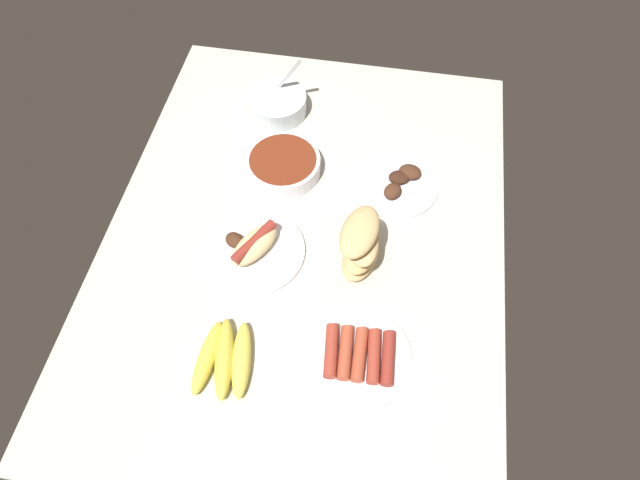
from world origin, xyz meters
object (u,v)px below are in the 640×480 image
(bowl_chili, at_px, (283,165))
(plate_grilled_meat, at_px, (397,183))
(bread_stack, at_px, (361,244))
(plate_sausages, at_px, (359,356))
(plate_hotdog_assembled, at_px, (254,248))
(bowl_coleslaw, at_px, (277,103))
(banana_bunch, at_px, (225,358))

(bowl_chili, relative_size, plate_grilled_meat, 0.87)
(bowl_chili, distance_m, bread_stack, 0.32)
(plate_sausages, distance_m, plate_hotdog_assembled, 0.33)
(bowl_chili, relative_size, plate_sausages, 0.85)
(bread_stack, bearing_deg, bowl_coleslaw, 33.06)
(bowl_chili, relative_size, bread_stack, 1.16)
(plate_grilled_meat, height_order, plate_sausages, plate_grilled_meat)
(banana_bunch, relative_size, bowl_coleslaw, 1.11)
(banana_bunch, height_order, plate_hotdog_assembled, plate_hotdog_assembled)
(bread_stack, xyz_separation_m, plate_grilled_meat, (0.23, -0.06, -0.06))
(bowl_chili, bearing_deg, plate_grilled_meat, -89.32)
(plate_hotdog_assembled, bearing_deg, bowl_chili, -3.69)
(bowl_chili, relative_size, bowl_coleslaw, 1.16)
(bread_stack, bearing_deg, banana_bunch, 140.07)
(plate_grilled_meat, relative_size, plate_hotdog_assembled, 0.95)
(bowl_chili, bearing_deg, bowl_coleslaw, 16.37)
(plate_sausages, bearing_deg, bread_stack, 7.65)
(banana_bunch, distance_m, bowl_coleslaw, 0.70)
(bread_stack, bearing_deg, plate_hotdog_assembled, 93.85)
(plate_hotdog_assembled, bearing_deg, bread_stack, -86.15)
(plate_sausages, xyz_separation_m, bowl_coleslaw, (0.65, 0.31, 0.02))
(bread_stack, distance_m, plate_grilled_meat, 0.24)
(plate_grilled_meat, bearing_deg, bowl_coleslaw, 59.83)
(plate_grilled_meat, bearing_deg, bread_stack, 164.81)
(banana_bunch, xyz_separation_m, bowl_coleslaw, (0.70, 0.05, 0.01))
(bowl_chili, relative_size, plate_hotdog_assembled, 0.82)
(plate_hotdog_assembled, distance_m, bowl_coleslaw, 0.44)
(plate_grilled_meat, xyz_separation_m, plate_hotdog_assembled, (-0.24, 0.29, 0.01))
(banana_bunch, bearing_deg, plate_grilled_meat, -30.15)
(banana_bunch, xyz_separation_m, plate_sausages, (0.05, -0.26, -0.00))
(bowl_chili, xyz_separation_m, bowl_coleslaw, (0.20, 0.06, 0.00))
(banana_bunch, relative_size, bread_stack, 1.10)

